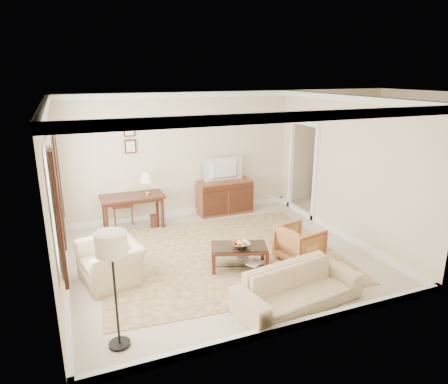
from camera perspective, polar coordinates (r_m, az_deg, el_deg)
room_shell at (r=6.90m, az=-0.62°, el=9.71°), size 5.51×5.01×2.91m
annex_bedroom at (r=10.69m, az=20.01°, el=-0.48°), size 3.00×2.70×2.90m
window_front at (r=5.95m, az=-22.90°, el=-1.86°), size 0.12×1.56×1.80m
window_rear at (r=7.49m, az=-22.89°, el=1.77°), size 0.12×1.56×1.80m
doorway at (r=9.71m, az=11.17°, el=3.05°), size 0.10×1.12×2.25m
rug at (r=7.65m, az=-0.57°, el=-8.89°), size 4.61×4.04×0.01m
writing_desk at (r=8.94m, az=-12.96°, el=-1.19°), size 1.36×0.68×0.74m
desk_chair at (r=9.28m, az=-14.46°, el=-1.33°), size 0.50×0.50×1.05m
desk_lamp at (r=8.90m, az=-10.90°, el=1.27°), size 0.32×0.32×0.50m
framed_prints at (r=9.06m, az=-13.31°, el=7.54°), size 0.25×0.04×0.68m
sideboard at (r=9.72m, az=0.08°, el=-0.70°), size 1.33×0.51×0.82m
tv at (r=9.48m, az=0.13°, el=4.27°), size 0.92×0.53×0.12m
coffee_table at (r=7.07m, az=2.19°, el=-8.43°), size 1.10×0.85×0.41m
fruit_bowl at (r=6.98m, az=2.47°, el=-7.39°), size 0.42×0.42×0.10m
book_a at (r=7.20m, az=1.61°, el=-9.22°), size 0.28×0.05×0.38m
book_b at (r=7.06m, az=3.70°, el=-9.84°), size 0.16×0.26×0.38m
striped_armchair at (r=7.43m, az=10.78°, el=-7.02°), size 0.78×0.82×0.72m
club_armchair at (r=6.83m, az=-15.92°, el=-8.82°), size 0.86×1.13×0.89m
backpack at (r=6.72m, az=-16.23°, el=-6.98°), size 0.35×0.39×0.40m
sofa at (r=6.07m, az=10.56°, el=-12.44°), size 2.01×0.86×0.76m
floor_lamp at (r=4.91m, az=-15.75°, el=-8.32°), size 0.38×0.38×1.54m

